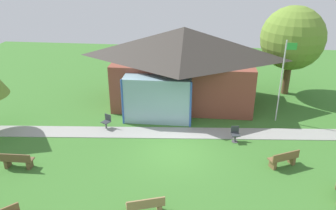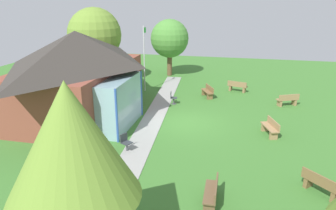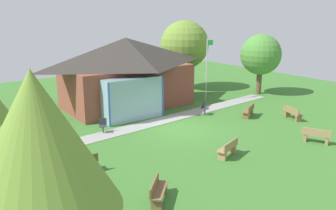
{
  "view_description": "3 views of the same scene",
  "coord_description": "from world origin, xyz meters",
  "px_view_note": "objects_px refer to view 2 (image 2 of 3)",
  "views": [
    {
      "loc": [
        1.18,
        -14.99,
        9.38
      ],
      "look_at": [
        -0.71,
        2.76,
        1.38
      ],
      "focal_mm": 36.1,
      "sensor_mm": 36.0,
      "label": 1
    },
    {
      "loc": [
        -16.98,
        -2.86,
        6.97
      ],
      "look_at": [
        -0.09,
        1.01,
        1.02
      ],
      "focal_mm": 33.5,
      "sensor_mm": 36.0,
      "label": 2
    },
    {
      "loc": [
        -12.49,
        -15.85,
        6.91
      ],
      "look_at": [
        -0.25,
        1.05,
        1.3
      ],
      "focal_mm": 36.83,
      "sensor_mm": 36.0,
      "label": 3
    }
  ],
  "objects_px": {
    "bench_front_right": "(288,100)",
    "bench_front_center": "(270,128)",
    "patio_chair_west": "(126,143)",
    "bench_mid_left": "(212,193)",
    "pavilion": "(80,73)",
    "bench_lawn_far_right": "(237,87)",
    "bench_mid_right": "(208,92)",
    "tree_behind_pavilion_right": "(95,35)",
    "tree_west_hedge": "(70,143)",
    "patio_chair_lawn_spare": "(173,98)",
    "tree_east_hedge": "(170,39)",
    "bench_front_left": "(321,185)",
    "flagpole": "(144,56)"
  },
  "relations": [
    {
      "from": "bench_front_left",
      "to": "tree_west_hedge",
      "type": "distance_m",
      "value": 9.28
    },
    {
      "from": "bench_mid_right",
      "to": "bench_front_right",
      "type": "bearing_deg",
      "value": -125.02
    },
    {
      "from": "pavilion",
      "to": "bench_mid_left",
      "type": "bearing_deg",
      "value": -129.78
    },
    {
      "from": "pavilion",
      "to": "bench_front_right",
      "type": "height_order",
      "value": "pavilion"
    },
    {
      "from": "bench_mid_left",
      "to": "patio_chair_lawn_spare",
      "type": "height_order",
      "value": "patio_chair_lawn_spare"
    },
    {
      "from": "tree_west_hedge",
      "to": "bench_front_center",
      "type": "bearing_deg",
      "value": -28.82
    },
    {
      "from": "bench_lawn_far_right",
      "to": "patio_chair_west",
      "type": "bearing_deg",
      "value": -97.37
    },
    {
      "from": "patio_chair_west",
      "to": "tree_behind_pavilion_right",
      "type": "distance_m",
      "value": 13.87
    },
    {
      "from": "bench_front_center",
      "to": "patio_chair_west",
      "type": "height_order",
      "value": "patio_chair_west"
    },
    {
      "from": "bench_lawn_far_right",
      "to": "tree_behind_pavilion_right",
      "type": "relative_size",
      "value": 0.25
    },
    {
      "from": "bench_mid_left",
      "to": "tree_behind_pavilion_right",
      "type": "height_order",
      "value": "tree_behind_pavilion_right"
    },
    {
      "from": "bench_lawn_far_right",
      "to": "bench_front_center",
      "type": "distance_m",
      "value": 8.18
    },
    {
      "from": "pavilion",
      "to": "bench_lawn_far_right",
      "type": "height_order",
      "value": "pavilion"
    },
    {
      "from": "pavilion",
      "to": "tree_west_hedge",
      "type": "height_order",
      "value": "tree_west_hedge"
    },
    {
      "from": "bench_lawn_far_right",
      "to": "bench_front_right",
      "type": "bearing_deg",
      "value": -22.6
    },
    {
      "from": "bench_front_left",
      "to": "tree_west_hedge",
      "type": "xyz_separation_m",
      "value": [
        -5.05,
        7.03,
        3.34
      ]
    },
    {
      "from": "bench_mid_right",
      "to": "bench_front_center",
      "type": "distance_m",
      "value": 7.22
    },
    {
      "from": "flagpole",
      "to": "bench_lawn_far_right",
      "type": "relative_size",
      "value": 3.2
    },
    {
      "from": "tree_behind_pavilion_right",
      "to": "bench_mid_left",
      "type": "bearing_deg",
      "value": -142.72
    },
    {
      "from": "tree_east_hedge",
      "to": "patio_chair_lawn_spare",
      "type": "bearing_deg",
      "value": -165.85
    },
    {
      "from": "patio_chair_west",
      "to": "bench_lawn_far_right",
      "type": "bearing_deg",
      "value": -176.03
    },
    {
      "from": "bench_lawn_far_right",
      "to": "bench_mid_right",
      "type": "xyz_separation_m",
      "value": [
        -1.93,
        2.09,
        0.0
      ]
    },
    {
      "from": "flagpole",
      "to": "tree_behind_pavilion_right",
      "type": "distance_m",
      "value": 5.05
    },
    {
      "from": "bench_mid_right",
      "to": "tree_east_hedge",
      "type": "xyz_separation_m",
      "value": [
        6.09,
        4.25,
        3.01
      ]
    },
    {
      "from": "bench_mid_right",
      "to": "bench_mid_left",
      "type": "distance_m",
      "value": 12.72
    },
    {
      "from": "flagpole",
      "to": "bench_front_center",
      "type": "bearing_deg",
      "value": -126.43
    },
    {
      "from": "flagpole",
      "to": "tree_west_hedge",
      "type": "xyz_separation_m",
      "value": [
        -16.84,
        -3.37,
        0.95
      ]
    },
    {
      "from": "bench_mid_right",
      "to": "patio_chair_lawn_spare",
      "type": "xyz_separation_m",
      "value": [
        -2.13,
        2.18,
        0.01
      ]
    },
    {
      "from": "bench_front_left",
      "to": "bench_front_center",
      "type": "bearing_deg",
      "value": 150.55
    },
    {
      "from": "bench_front_right",
      "to": "patio_chair_lawn_spare",
      "type": "relative_size",
      "value": 1.8
    },
    {
      "from": "bench_front_center",
      "to": "bench_mid_right",
      "type": "bearing_deg",
      "value": 14.75
    },
    {
      "from": "bench_mid_left",
      "to": "patio_chair_west",
      "type": "bearing_deg",
      "value": 53.24
    },
    {
      "from": "bench_front_right",
      "to": "bench_front_center",
      "type": "bearing_deg",
      "value": -131.08
    },
    {
      "from": "bench_mid_left",
      "to": "tree_east_hedge",
      "type": "xyz_separation_m",
      "value": [
        18.72,
        5.74,
        3.01
      ]
    },
    {
      "from": "bench_mid_left",
      "to": "bench_front_center",
      "type": "bearing_deg",
      "value": -21.8
    },
    {
      "from": "bench_front_center",
      "to": "bench_mid_left",
      "type": "xyz_separation_m",
      "value": [
        -6.6,
        2.49,
        0.0
      ]
    },
    {
      "from": "pavilion",
      "to": "tree_behind_pavilion_right",
      "type": "bearing_deg",
      "value": 18.32
    },
    {
      "from": "flagpole",
      "to": "tree_west_hedge",
      "type": "height_order",
      "value": "tree_west_hedge"
    },
    {
      "from": "pavilion",
      "to": "bench_mid_right",
      "type": "height_order",
      "value": "pavilion"
    },
    {
      "from": "bench_lawn_far_right",
      "to": "tree_west_hedge",
      "type": "height_order",
      "value": "tree_west_hedge"
    },
    {
      "from": "pavilion",
      "to": "bench_lawn_far_right",
      "type": "distance_m",
      "value": 12.06
    },
    {
      "from": "pavilion",
      "to": "bench_lawn_far_right",
      "type": "relative_size",
      "value": 6.36
    },
    {
      "from": "bench_lawn_far_right",
      "to": "bench_mid_left",
      "type": "xyz_separation_m",
      "value": [
        -14.56,
        0.61,
        0.0
      ]
    },
    {
      "from": "flagpole",
      "to": "patio_chair_west",
      "type": "height_order",
      "value": "flagpole"
    },
    {
      "from": "tree_behind_pavilion_right",
      "to": "tree_east_hedge",
      "type": "distance_m",
      "value": 6.8
    },
    {
      "from": "tree_behind_pavilion_right",
      "to": "tree_east_hedge",
      "type": "height_order",
      "value": "tree_behind_pavilion_right"
    },
    {
      "from": "pavilion",
      "to": "tree_west_hedge",
      "type": "relative_size",
      "value": 1.89
    },
    {
      "from": "bench_front_left",
      "to": "bench_front_right",
      "type": "relative_size",
      "value": 0.89
    },
    {
      "from": "bench_mid_right",
      "to": "bench_front_center",
      "type": "bearing_deg",
      "value": -173.43
    },
    {
      "from": "tree_behind_pavilion_right",
      "to": "bench_front_left",
      "type": "bearing_deg",
      "value": -131.28
    }
  ]
}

